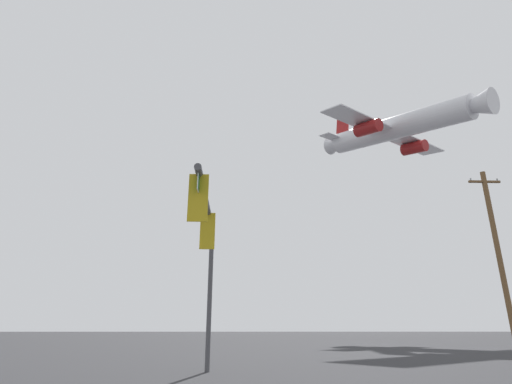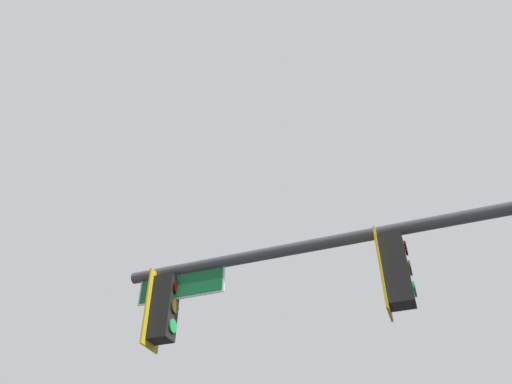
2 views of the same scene
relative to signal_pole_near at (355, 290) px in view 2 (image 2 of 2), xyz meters
name	(u,v)px [view 2 (image 2 of 2)]	position (x,y,z in m)	size (l,w,h in m)	color
signal_pole_near	(355,290)	(0.00, 0.00, 0.00)	(6.92, 0.63, 6.05)	#47474C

